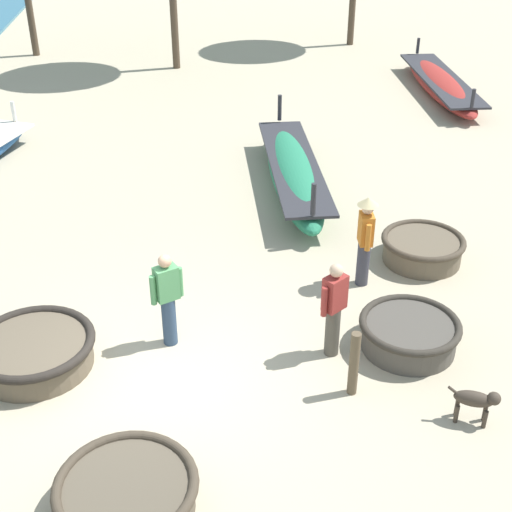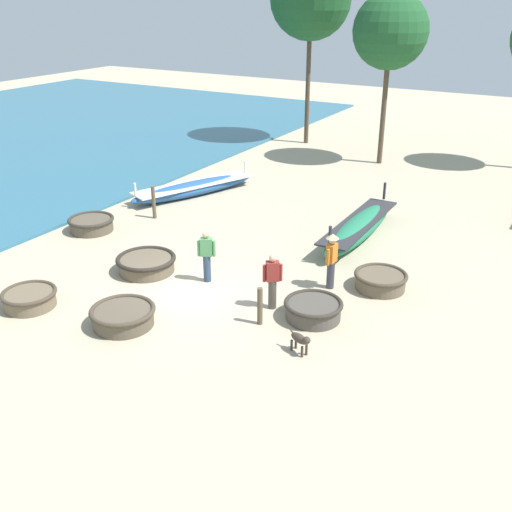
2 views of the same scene
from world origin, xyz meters
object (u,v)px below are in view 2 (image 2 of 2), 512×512
mooring_post_shoreline (154,202)px  dog (300,340)px  coracle_far_right (146,263)px  coracle_tilted (30,298)px  long_boat_white_hull (194,188)px  long_boat_red_hull (359,228)px  fisherman_hauling (272,280)px  coracle_weathered (380,280)px  tree_center (390,31)px  coracle_front_right (123,316)px  mooring_post_mid_beach (260,306)px  fisherman_standing_left (207,255)px  coracle_front_left (91,224)px  fisherman_by_coracle (331,257)px  coracle_center (313,309)px

mooring_post_shoreline → dog: bearing=-31.9°
coracle_far_right → mooring_post_shoreline: 4.68m
coracle_tilted → long_boat_white_hull: 10.25m
long_boat_red_hull → fisherman_hauling: fisherman_hauling is taller
coracle_weathered → tree_center: (-4.64, 13.01, 5.84)m
coracle_tilted → tree_center: size_ratio=0.19×
fisherman_hauling → mooring_post_shoreline: fisherman_hauling is taller
coracle_front_right → mooring_post_mid_beach: size_ratio=1.63×
mooring_post_mid_beach → fisherman_hauling: bearing=98.5°
coracle_front_right → fisherman_standing_left: bearing=82.3°
coracle_front_left → fisherman_by_coracle: size_ratio=0.97×
coracle_front_left → dog: (9.89, -3.32, 0.11)m
coracle_tilted → coracle_weathered: 9.72m
coracle_front_left → fisherman_standing_left: fisherman_standing_left is taller
coracle_center → coracle_weathered: bearing=69.6°
coracle_front_right → coracle_far_right: bearing=119.1°
coracle_front_right → coracle_center: size_ratio=1.09×
coracle_tilted → coracle_front_left: (-2.56, 4.93, 0.01)m
coracle_center → fisherman_hauling: size_ratio=0.98×
coracle_front_right → long_boat_red_hull: size_ratio=0.30×
coracle_front_left → mooring_post_mid_beach: bearing=-17.3°
long_boat_red_hull → dog: 7.60m
coracle_tilted → coracle_far_right: coracle_far_right is taller
coracle_weathered → long_boat_white_hull: bearing=155.8°
tree_center → mooring_post_mid_beach: bearing=-80.9°
coracle_weathered → fisherman_standing_left: 5.04m
coracle_weathered → mooring_post_mid_beach: 3.99m
coracle_tilted → coracle_front_left: coracle_front_left is taller
coracle_front_right → coracle_weathered: coracle_weathered is taller
coracle_tilted → fisherman_standing_left: size_ratio=0.94×
coracle_front_left → long_boat_white_hull: bearing=81.7°
coracle_front_right → fisherman_by_coracle: fisherman_by_coracle is taller
fisherman_by_coracle → coracle_center: bearing=-79.9°
fisherman_by_coracle → dog: 3.62m
coracle_weathered → mooring_post_shoreline: size_ratio=1.24×
coracle_front_left → mooring_post_mid_beach: (8.38, -2.61, 0.25)m
mooring_post_shoreline → mooring_post_mid_beach: bearing=-33.1°
coracle_tilted → mooring_post_mid_beach: size_ratio=1.43×
mooring_post_mid_beach → mooring_post_shoreline: 8.69m
coracle_center → coracle_weathered: (0.93, 2.51, -0.00)m
coracle_weathered → mooring_post_shoreline: bearing=172.0°
fisherman_by_coracle → mooring_post_mid_beach: (-0.73, -2.77, -0.44)m
coracle_front_right → coracle_front_left: 6.97m
coracle_weathered → fisherman_standing_left: fisherman_standing_left is taller
fisherman_standing_left → mooring_post_mid_beach: (2.56, -1.37, -0.32)m
coracle_tilted → fisherman_by_coracle: fisherman_by_coracle is taller
coracle_center → dog: 1.71m
long_boat_red_hull → mooring_post_shoreline: 7.59m
coracle_center → mooring_post_shoreline: size_ratio=1.25×
coracle_far_right → long_boat_red_hull: long_boat_red_hull is taller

